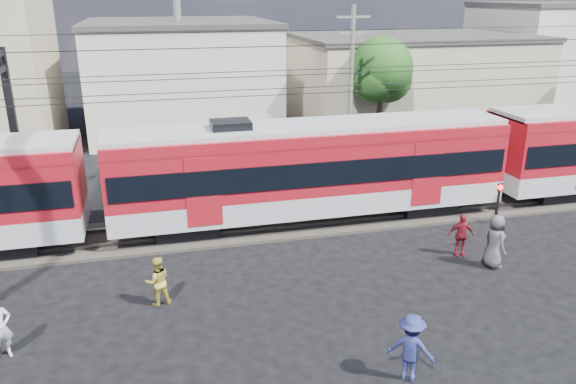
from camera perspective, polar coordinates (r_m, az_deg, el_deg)
The scene contains 16 objects.
ground at distance 16.38m, azimuth 4.13°, elevation -14.10°, with size 120.00×120.00×0.00m, color black.
track_bed at distance 23.18m, azimuth -2.01°, elevation -3.27°, with size 70.00×3.40×0.12m, color #2D2823.
rail_near at distance 22.46m, azimuth -1.61°, elevation -3.72°, with size 70.00×0.12×0.12m, color #59544C.
rail_far at distance 23.81m, azimuth -2.40°, elevation -2.32°, with size 70.00×0.12×0.12m, color #59544C.
commuter_train at distance 22.85m, azimuth 2.80°, elevation 2.62°, with size 50.30×3.08×4.17m.
catenary at distance 21.67m, azimuth -25.34°, elevation 7.28°, with size 70.00×9.30×7.52m.
building_midwest at distance 40.32m, azimuth -10.79°, elevation 11.59°, with size 12.24×12.24×7.30m.
building_mideast at distance 41.65m, azimuth 12.50°, elevation 11.02°, with size 16.32×10.20×6.30m.
building_east at distance 52.41m, azimuth 24.78°, elevation 12.52°, with size 10.20×10.20×8.30m.
utility_pole_mid at distance 30.11m, azimuth 6.39°, elevation 10.85°, with size 1.80×0.24×8.50m.
tree_near at distance 34.12m, azimuth 9.70°, elevation 11.94°, with size 3.82×3.64×6.72m.
pedestrian_b at distance 17.72m, azimuth -13.10°, elevation -8.82°, with size 0.77×0.60×1.58m, color gold.
pedestrian_c at distance 14.51m, azimuth 12.37°, elevation -15.21°, with size 1.16×0.67×1.80m, color navy.
pedestrian_d at distance 21.28m, azimuth 17.16°, elevation -4.19°, with size 0.94×0.39×1.60m, color maroon.
pedestrian_e at distance 20.73m, azimuth 20.27°, elevation -4.70°, with size 0.94×0.61×1.93m, color #4A494E.
crossing_signal at distance 24.48m, azimuth 20.63°, elevation -0.38°, with size 0.26×0.26×1.77m.
Camera 1 is at (-4.43, -12.88, 9.09)m, focal length 35.00 mm.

